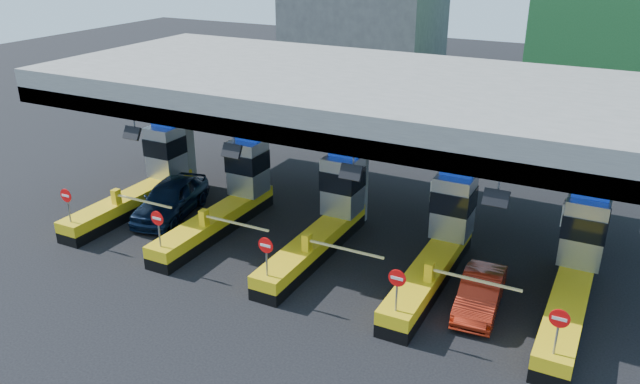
% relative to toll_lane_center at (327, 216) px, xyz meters
% --- Properties ---
extents(ground, '(120.00, 120.00, 0.00)m').
position_rel_toll_lane_center_xyz_m(ground, '(-0.00, -0.28, -1.40)').
color(ground, black).
rests_on(ground, ground).
extents(toll_canopy, '(28.00, 12.09, 7.00)m').
position_rel_toll_lane_center_xyz_m(toll_canopy, '(-0.00, 2.59, 4.74)').
color(toll_canopy, slate).
rests_on(toll_canopy, ground).
extents(toll_lane_far_left, '(4.43, 8.00, 4.16)m').
position_rel_toll_lane_center_xyz_m(toll_lane_far_left, '(-10.00, 0.00, 0.00)').
color(toll_lane_far_left, black).
rests_on(toll_lane_far_left, ground).
extents(toll_lane_left, '(4.43, 8.00, 4.16)m').
position_rel_toll_lane_center_xyz_m(toll_lane_left, '(-5.00, 0.00, 0.00)').
color(toll_lane_left, black).
rests_on(toll_lane_left, ground).
extents(toll_lane_center, '(4.43, 8.00, 4.16)m').
position_rel_toll_lane_center_xyz_m(toll_lane_center, '(0.00, 0.00, 0.00)').
color(toll_lane_center, black).
rests_on(toll_lane_center, ground).
extents(toll_lane_right, '(4.43, 8.00, 4.16)m').
position_rel_toll_lane_center_xyz_m(toll_lane_right, '(5.00, 0.00, 0.00)').
color(toll_lane_right, black).
rests_on(toll_lane_right, ground).
extents(toll_lane_far_right, '(4.43, 8.00, 4.16)m').
position_rel_toll_lane_center_xyz_m(toll_lane_far_right, '(10.00, 0.00, 0.00)').
color(toll_lane_far_right, black).
rests_on(toll_lane_far_right, ground).
extents(van, '(3.18, 5.50, 1.76)m').
position_rel_toll_lane_center_xyz_m(van, '(-8.04, -0.64, -0.52)').
color(van, black).
rests_on(van, ground).
extents(red_car, '(1.68, 4.04, 1.30)m').
position_rel_toll_lane_center_xyz_m(red_car, '(7.11, -1.95, -0.75)').
color(red_car, maroon).
rests_on(red_car, ground).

